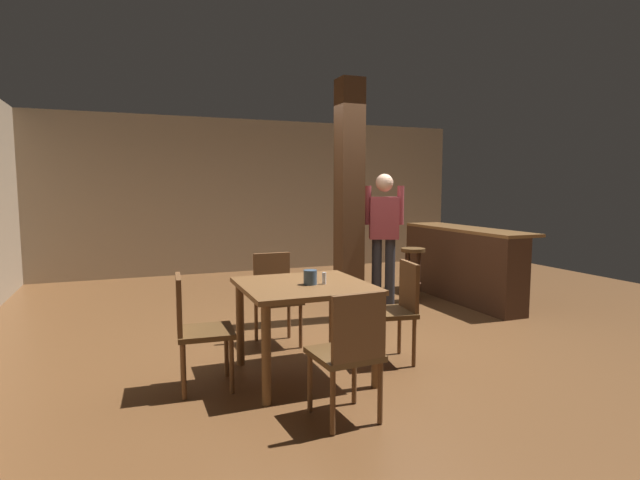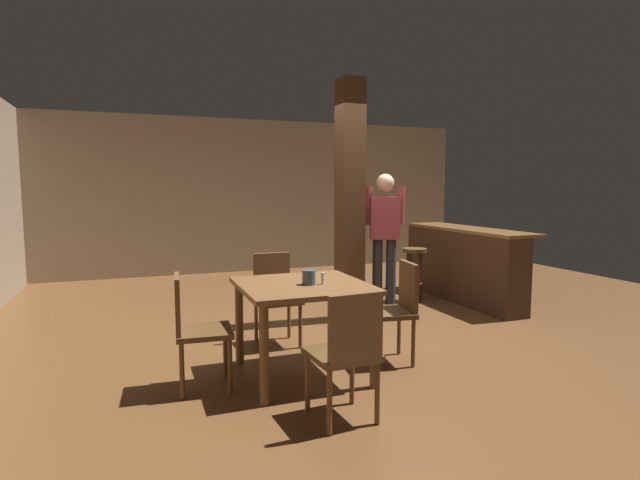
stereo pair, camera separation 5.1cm
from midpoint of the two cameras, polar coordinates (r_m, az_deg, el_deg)
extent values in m
plane|color=brown|center=(5.45, 5.65, -10.65)|extent=(10.80, 10.80, 0.00)
cube|color=gray|center=(9.46, -6.44, 5.03)|extent=(8.00, 0.10, 2.80)
cube|color=#422816|center=(5.86, 3.68, 4.45)|extent=(0.28, 0.28, 2.80)
cube|color=brown|center=(4.11, -1.65, -5.25)|extent=(1.02, 1.02, 0.04)
cylinder|color=brown|center=(4.75, 1.70, -8.52)|extent=(0.07, 0.07, 0.74)
cylinder|color=brown|center=(4.50, -8.88, -9.41)|extent=(0.07, 0.07, 0.74)
cylinder|color=brown|center=(3.98, 6.62, -11.45)|extent=(0.07, 0.07, 0.74)
cylinder|color=brown|center=(3.68, -6.00, -12.92)|extent=(0.07, 0.07, 0.74)
cube|color=#4C3319|center=(4.97, -4.58, -6.90)|extent=(0.43, 0.43, 0.04)
cube|color=brown|center=(5.11, -5.25, -3.98)|extent=(0.38, 0.04, 0.45)
cylinder|color=brown|center=(4.92, -1.97, -9.72)|extent=(0.04, 0.04, 0.43)
cylinder|color=brown|center=(4.82, -5.94, -10.10)|extent=(0.04, 0.04, 0.43)
cylinder|color=brown|center=(5.24, -3.29, -8.75)|extent=(0.04, 0.04, 0.43)
cylinder|color=brown|center=(5.14, -7.03, -9.07)|extent=(0.04, 0.04, 0.43)
cube|color=#4C3319|center=(4.02, -12.74, -10.19)|extent=(0.45, 0.45, 0.04)
cube|color=brown|center=(3.95, -15.62, -7.15)|extent=(0.06, 0.38, 0.45)
cylinder|color=brown|center=(4.26, -10.42, -12.35)|extent=(0.04, 0.04, 0.43)
cylinder|color=brown|center=(3.93, -9.87, -13.93)|extent=(0.04, 0.04, 0.43)
cylinder|color=brown|center=(4.24, -15.24, -12.54)|extent=(0.04, 0.04, 0.43)
cylinder|color=brown|center=(3.91, -15.13, -14.16)|extent=(0.04, 0.04, 0.43)
cube|color=#4C3319|center=(4.53, 8.06, -8.23)|extent=(0.48, 0.48, 0.04)
cube|color=brown|center=(4.55, 10.39, -5.30)|extent=(0.09, 0.38, 0.45)
cylinder|color=brown|center=(4.38, 6.62, -11.78)|extent=(0.04, 0.04, 0.43)
cylinder|color=brown|center=(4.70, 5.24, -10.53)|extent=(0.04, 0.04, 0.43)
cylinder|color=brown|center=(4.50, 10.94, -11.37)|extent=(0.04, 0.04, 0.43)
cylinder|color=brown|center=(4.81, 9.29, -10.19)|extent=(0.04, 0.04, 0.43)
cube|color=#4C3319|center=(3.43, 2.93, -12.91)|extent=(0.45, 0.45, 0.04)
cube|color=brown|center=(3.20, 4.57, -10.08)|extent=(0.38, 0.06, 0.45)
cylinder|color=brown|center=(3.58, -1.02, -15.88)|extent=(0.04, 0.04, 0.43)
cylinder|color=brown|center=(3.73, 4.08, -15.00)|extent=(0.04, 0.04, 0.43)
cylinder|color=brown|center=(3.29, 1.55, -17.94)|extent=(0.04, 0.04, 0.43)
cylinder|color=brown|center=(3.45, 7.01, -16.83)|extent=(0.04, 0.04, 0.43)
cylinder|color=#33475B|center=(4.04, -0.92, -4.28)|extent=(0.11, 0.11, 0.12)
cylinder|color=silver|center=(4.06, 0.69, -4.39)|extent=(0.03, 0.03, 0.10)
cube|color=maroon|center=(5.98, 7.66, 2.52)|extent=(0.39, 0.32, 0.50)
sphere|color=tan|center=(5.97, 7.71, 6.50)|extent=(0.27, 0.27, 0.21)
cylinder|color=#232328|center=(6.07, 8.31, -4.33)|extent=(0.16, 0.16, 0.95)
cylinder|color=#232328|center=(6.06, 6.80, -4.34)|extent=(0.16, 0.16, 0.95)
cylinder|color=maroon|center=(5.99, 9.53, 3.93)|extent=(0.10, 0.10, 0.46)
cylinder|color=maroon|center=(5.95, 5.81, 3.97)|extent=(0.10, 0.10, 0.46)
cube|color=brown|center=(7.16, 16.81, 1.18)|extent=(0.56, 2.23, 0.04)
cube|color=#382114|center=(7.16, 16.05, -2.86)|extent=(0.36, 2.23, 0.97)
cylinder|color=#4C3319|center=(6.94, 10.96, -1.14)|extent=(0.33, 0.33, 0.05)
torus|color=#382114|center=(7.01, 10.88, -4.87)|extent=(0.23, 0.23, 0.02)
cylinder|color=#382114|center=(7.08, 10.45, -3.98)|extent=(0.03, 0.03, 0.68)
cylinder|color=#382114|center=(6.91, 11.36, -4.26)|extent=(0.03, 0.03, 0.68)
cylinder|color=#382114|center=(7.05, 11.64, -4.05)|extent=(0.03, 0.03, 0.68)
cylinder|color=#382114|center=(6.94, 10.15, -4.18)|extent=(0.03, 0.03, 0.68)
camera|label=1|loc=(0.03, -89.71, 0.03)|focal=28.00mm
camera|label=2|loc=(0.03, 90.29, -0.03)|focal=28.00mm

